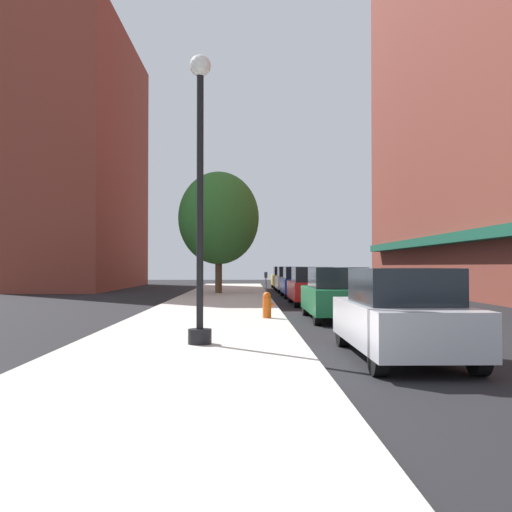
% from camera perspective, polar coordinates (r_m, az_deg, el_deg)
% --- Properties ---
extents(ground_plane, '(90.00, 90.00, 0.00)m').
position_cam_1_polar(ground_plane, '(24.47, 5.68, -5.00)').
color(ground_plane, black).
extents(sidewalk_slab, '(4.80, 50.00, 0.12)m').
position_cam_1_polar(sidewalk_slab, '(25.33, -3.64, -4.73)').
color(sidewalk_slab, '#B7B2A8').
rests_on(sidewalk_slab, ground).
extents(building_far_background, '(6.80, 18.00, 19.56)m').
position_cam_1_polar(building_far_background, '(45.65, -16.65, 9.19)').
color(building_far_background, brown).
rests_on(building_far_background, ground).
extents(lamppost, '(0.48, 0.48, 5.90)m').
position_cam_1_polar(lamppost, '(11.55, -5.70, 6.46)').
color(lamppost, black).
rests_on(lamppost, sidewalk_slab).
extents(fire_hydrant, '(0.33, 0.26, 0.79)m').
position_cam_1_polar(fire_hydrant, '(17.13, 1.13, -4.97)').
color(fire_hydrant, '#E05614').
rests_on(fire_hydrant, sidewalk_slab).
extents(parking_meter_near, '(0.14, 0.09, 1.31)m').
position_cam_1_polar(parking_meter_near, '(25.26, 1.01, -2.73)').
color(parking_meter_near, slate).
rests_on(parking_meter_near, sidewalk_slab).
extents(tree_near, '(4.74, 4.74, 7.13)m').
position_cam_1_polar(tree_near, '(33.15, -3.81, 3.85)').
color(tree_near, '#4C3823').
rests_on(tree_near, sidewalk_slab).
extents(car_silver, '(1.80, 4.30, 1.66)m').
position_cam_1_polar(car_silver, '(10.62, 14.47, -5.80)').
color(car_silver, black).
rests_on(car_silver, ground).
extents(car_green, '(1.80, 4.30, 1.66)m').
position_cam_1_polar(car_green, '(17.84, 8.14, -3.88)').
color(car_green, black).
rests_on(car_green, ground).
extents(car_red, '(1.80, 4.30, 1.66)m').
position_cam_1_polar(car_red, '(24.61, 5.62, -3.09)').
color(car_red, black).
rests_on(car_red, ground).
extents(car_blue, '(1.80, 4.30, 1.66)m').
position_cam_1_polar(car_blue, '(30.36, 4.38, -2.70)').
color(car_blue, black).
rests_on(car_blue, ground).
extents(car_white, '(1.80, 4.30, 1.66)m').
position_cam_1_polar(car_white, '(36.32, 3.50, -2.43)').
color(car_white, black).
rests_on(car_white, ground).
extents(car_yellow, '(1.80, 4.30, 1.66)m').
position_cam_1_polar(car_yellow, '(42.21, 2.88, -2.23)').
color(car_yellow, black).
rests_on(car_yellow, ground).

